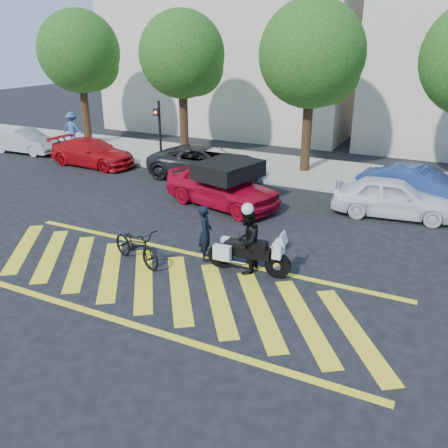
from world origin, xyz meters
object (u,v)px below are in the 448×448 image
at_px(officer_bike, 205,233).
at_px(parked_mid_left, 206,162).
at_px(parked_far_left, 26,141).
at_px(parked_right, 421,188).
at_px(officer_moto, 247,241).
at_px(red_convertible, 222,186).
at_px(bicycle, 136,245).
at_px(parked_left, 93,152).
at_px(parked_mid_right, 392,197).
at_px(police_motorcycle, 247,253).

xyz_separation_m(officer_bike, parked_mid_left, (-4.00, 7.41, -0.09)).
bearing_deg(parked_far_left, parked_right, -91.90).
xyz_separation_m(officer_bike, officer_moto, (1.37, -0.21, 0.10)).
xyz_separation_m(officer_bike, red_convertible, (-1.66, 4.33, -0.02)).
bearing_deg(parked_right, parked_mid_left, 97.33).
relative_size(officer_bike, bicycle, 0.81).
height_order(parked_left, parked_mid_right, parked_mid_right).
height_order(officer_bike, parked_mid_left, officer_bike).
xyz_separation_m(police_motorcycle, officer_moto, (-0.02, 0.00, 0.34)).
height_order(red_convertible, parked_right, red_convertible).
bearing_deg(parked_mid_right, parked_right, -36.81).
relative_size(officer_moto, red_convertible, 0.39).
relative_size(officer_bike, parked_far_left, 0.41).
xyz_separation_m(police_motorcycle, parked_left, (-11.46, 7.10, 0.10)).
height_order(officer_moto, parked_mid_left, officer_moto).
height_order(officer_bike, parked_mid_right, officer_bike).
xyz_separation_m(red_convertible, parked_left, (-8.41, 2.56, -0.13)).
bearing_deg(bicycle, parked_far_left, 76.86).
relative_size(red_convertible, parked_mid_left, 0.89).
distance_m(officer_moto, parked_mid_right, 6.84).
relative_size(parked_left, parked_mid_left, 0.87).
bearing_deg(parked_right, red_convertible, 122.15).
bearing_deg(officer_moto, parked_left, -125.74).
distance_m(officer_bike, parked_left, 12.20).
xyz_separation_m(parked_mid_left, parked_mid_right, (8.20, -1.40, -0.02)).
height_order(parked_mid_left, parked_mid_right, parked_mid_left).
distance_m(bicycle, red_convertible, 5.41).
bearing_deg(red_convertible, officer_moto, -131.69).
distance_m(parked_far_left, parked_left, 5.18).
distance_m(red_convertible, parked_far_left, 13.90).
bearing_deg(parked_left, officer_bike, -122.31).
distance_m(red_convertible, parked_mid_right, 6.11).
bearing_deg(parked_far_left, police_motorcycle, -116.56).
bearing_deg(officer_moto, officer_bike, -102.64).
xyz_separation_m(officer_moto, parked_mid_left, (-5.37, 7.62, -0.19)).
relative_size(police_motorcycle, parked_right, 0.52).
xyz_separation_m(bicycle, police_motorcycle, (3.00, 0.86, 0.04)).
xyz_separation_m(parked_left, parked_right, (15.08, 0.53, 0.09)).
xyz_separation_m(police_motorcycle, parked_mid_right, (2.82, 6.23, 0.14)).
distance_m(parked_mid_right, parked_right, 1.61).
distance_m(police_motorcycle, parked_left, 13.48).
height_order(red_convertible, parked_mid_right, red_convertible).
bearing_deg(parked_right, bicycle, 149.38).
height_order(officer_bike, parked_left, officer_bike).
distance_m(officer_bike, parked_mid_right, 7.34).
distance_m(officer_moto, parked_mid_left, 9.32).
height_order(police_motorcycle, parked_right, parked_right).
relative_size(officer_bike, parked_right, 0.36).
distance_m(police_motorcycle, parked_far_left, 18.27).
distance_m(red_convertible, parked_mid_left, 3.87).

